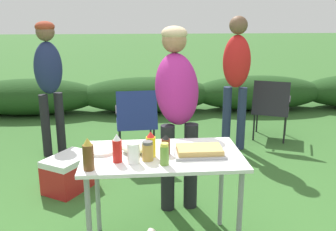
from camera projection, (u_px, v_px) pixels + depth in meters
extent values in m
ellipsoid|color=#1E4219|center=(29.00, 97.00, 6.39)|extent=(2.40, 0.90, 0.61)
ellipsoid|color=#1E4219|center=(146.00, 95.00, 6.55)|extent=(2.40, 0.90, 0.61)
ellipsoid|color=#1E4219|center=(258.00, 93.00, 6.72)|extent=(2.40, 0.90, 0.61)
cube|color=white|center=(162.00, 156.00, 2.59)|extent=(1.10, 0.64, 0.02)
cylinder|color=gray|center=(89.00, 227.00, 2.39)|extent=(0.04, 0.04, 0.71)
cylinder|color=gray|center=(239.00, 221.00, 2.47)|extent=(0.04, 0.04, 0.71)
cylinder|color=gray|center=(97.00, 189.00, 2.91)|extent=(0.04, 0.04, 0.71)
cylinder|color=gray|center=(221.00, 185.00, 2.99)|extent=(0.04, 0.04, 0.71)
cube|color=#9E9EA3|center=(199.00, 153.00, 2.57)|extent=(0.35, 0.22, 0.02)
cube|color=tan|center=(199.00, 150.00, 2.57)|extent=(0.31, 0.19, 0.04)
cylinder|color=white|center=(101.00, 151.00, 2.62)|extent=(0.21, 0.21, 0.02)
ellipsoid|color=#ADBC99|center=(136.00, 148.00, 2.63)|extent=(0.20, 0.20, 0.06)
cylinder|color=white|center=(133.00, 153.00, 2.42)|extent=(0.08, 0.08, 0.14)
cylinder|color=red|center=(117.00, 151.00, 2.44)|extent=(0.06, 0.06, 0.15)
cone|color=white|center=(117.00, 137.00, 2.41)|extent=(0.05, 0.05, 0.04)
cylinder|color=brown|center=(88.00, 157.00, 2.31)|extent=(0.07, 0.07, 0.16)
cone|color=gold|center=(87.00, 142.00, 2.28)|extent=(0.06, 0.06, 0.05)
cylinder|color=#562314|center=(166.00, 147.00, 2.57)|extent=(0.06, 0.06, 0.11)
cone|color=black|center=(166.00, 137.00, 2.56)|extent=(0.05, 0.05, 0.03)
cylinder|color=yellow|center=(151.00, 147.00, 2.53)|extent=(0.07, 0.07, 0.14)
cone|color=red|center=(151.00, 134.00, 2.51)|extent=(0.06, 0.06, 0.04)
cylinder|color=olive|center=(164.00, 156.00, 2.39)|extent=(0.06, 0.06, 0.12)
cylinder|color=#D1CC47|center=(164.00, 145.00, 2.37)|extent=(0.05, 0.05, 0.02)
cylinder|color=#B2893D|center=(148.00, 152.00, 2.47)|extent=(0.07, 0.07, 0.11)
cylinder|color=#4C4C4C|center=(148.00, 143.00, 2.45)|extent=(0.07, 0.07, 0.02)
cylinder|color=black|center=(168.00, 168.00, 3.24)|extent=(0.12, 0.12, 0.77)
cylinder|color=black|center=(191.00, 166.00, 3.28)|extent=(0.12, 0.12, 0.77)
ellipsoid|color=#931E70|center=(177.00, 89.00, 3.19)|extent=(0.42, 0.52, 0.68)
sphere|color=#936B4C|center=(174.00, 40.00, 3.20)|extent=(0.21, 0.21, 0.21)
ellipsoid|color=tan|center=(174.00, 33.00, 3.18)|extent=(0.22, 0.22, 0.13)
cylinder|color=black|center=(46.00, 126.00, 4.48)|extent=(0.11, 0.11, 0.76)
cylinder|color=black|center=(60.00, 123.00, 4.59)|extent=(0.11, 0.11, 0.76)
ellipsoid|color=navy|center=(48.00, 68.00, 4.36)|extent=(0.41, 0.38, 0.61)
sphere|color=brown|center=(45.00, 32.00, 4.25)|extent=(0.21, 0.21, 0.21)
ellipsoid|color=#993823|center=(45.00, 27.00, 4.23)|extent=(0.22, 0.22, 0.13)
cylinder|color=#232D4C|center=(227.00, 118.00, 4.76)|extent=(0.11, 0.11, 0.79)
cylinder|color=#232D4C|center=(241.00, 119.00, 4.71)|extent=(0.11, 0.11, 0.79)
ellipsoid|color=red|center=(237.00, 61.00, 4.55)|extent=(0.40, 0.34, 0.64)
sphere|color=brown|center=(238.00, 25.00, 4.43)|extent=(0.22, 0.22, 0.22)
cube|color=#232328|center=(271.00, 111.00, 5.15)|extent=(0.61, 0.61, 0.03)
cube|color=#232328|center=(271.00, 99.00, 4.83)|extent=(0.49, 0.33, 0.44)
cylinder|color=black|center=(254.00, 127.00, 5.08)|extent=(0.02, 0.02, 0.38)
cylinder|color=black|center=(285.00, 130.00, 4.96)|extent=(0.02, 0.02, 0.38)
cylinder|color=black|center=(257.00, 119.00, 5.45)|extent=(0.02, 0.02, 0.38)
cylinder|color=black|center=(286.00, 122.00, 5.32)|extent=(0.02, 0.02, 0.38)
cylinder|color=black|center=(255.00, 97.00, 5.18)|extent=(0.19, 0.39, 0.02)
cylinder|color=black|center=(290.00, 100.00, 5.03)|extent=(0.19, 0.39, 0.02)
cube|color=navy|center=(136.00, 123.00, 4.57)|extent=(0.49, 0.49, 0.03)
cube|color=navy|center=(137.00, 111.00, 4.24)|extent=(0.47, 0.19, 0.44)
cylinder|color=black|center=(120.00, 144.00, 4.40)|extent=(0.02, 0.02, 0.38)
cylinder|color=black|center=(154.00, 143.00, 4.46)|extent=(0.02, 0.02, 0.38)
cylinder|color=black|center=(119.00, 134.00, 4.78)|extent=(0.02, 0.02, 0.38)
cylinder|color=black|center=(150.00, 133.00, 4.84)|extent=(0.02, 0.02, 0.38)
cylinder|color=black|center=(116.00, 110.00, 4.49)|extent=(0.05, 0.41, 0.02)
cylinder|color=black|center=(154.00, 109.00, 4.55)|extent=(0.05, 0.41, 0.02)
cube|color=#B21E1E|center=(70.00, 176.00, 3.68)|extent=(0.53, 0.58, 0.28)
cube|color=silver|center=(68.00, 160.00, 3.63)|extent=(0.53, 0.58, 0.06)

